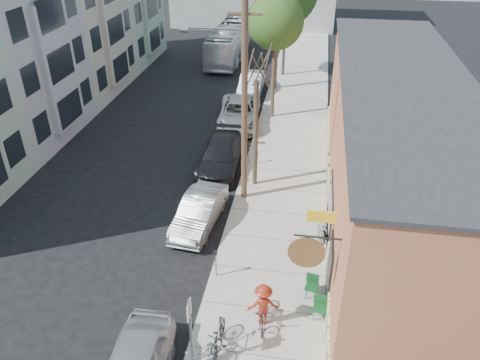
# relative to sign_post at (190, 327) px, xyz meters

# --- Properties ---
(ground) EXTENTS (120.00, 120.00, 0.00)m
(ground) POSITION_rel_sign_post_xyz_m (-2.35, 4.66, -1.83)
(ground) COLOR black
(sidewalk) EXTENTS (4.50, 58.00, 0.15)m
(sidewalk) POSITION_rel_sign_post_xyz_m (1.90, 15.66, -1.76)
(sidewalk) COLOR #ACA79F
(sidewalk) RESTS_ON ground
(cafe_building) EXTENTS (6.60, 20.20, 6.61)m
(cafe_building) POSITION_rel_sign_post_xyz_m (6.64, 9.65, 1.47)
(cafe_building) COLOR #B46443
(cafe_building) RESTS_ON ground
(apartment_row) EXTENTS (6.30, 32.00, 9.00)m
(apartment_row) POSITION_rel_sign_post_xyz_m (-14.20, 18.66, 2.67)
(apartment_row) COLOR #9CB297
(apartment_row) RESTS_ON ground
(sign_post) EXTENTS (0.07, 0.45, 2.80)m
(sign_post) POSITION_rel_sign_post_xyz_m (0.00, 0.00, 0.00)
(sign_post) COLOR slate
(sign_post) RESTS_ON sidewalk
(parking_meter_near) EXTENTS (0.14, 0.14, 1.24)m
(parking_meter_near) POSITION_rel_sign_post_xyz_m (-0.10, 4.05, -0.85)
(parking_meter_near) COLOR slate
(parking_meter_near) RESTS_ON sidewalk
(parking_meter_far) EXTENTS (0.14, 0.14, 1.24)m
(parking_meter_far) POSITION_rel_sign_post_xyz_m (-0.10, 13.01, -0.85)
(parking_meter_far) COLOR slate
(parking_meter_far) RESTS_ON sidewalk
(utility_pole_near) EXTENTS (3.57, 0.28, 10.00)m
(utility_pole_near) POSITION_rel_sign_post_xyz_m (0.04, 9.76, 3.58)
(utility_pole_near) COLOR #503A28
(utility_pole_near) RESTS_ON sidewalk
(utility_pole_far) EXTENTS (1.80, 0.28, 10.00)m
(utility_pole_far) POSITION_rel_sign_post_xyz_m (0.10, 25.13, 3.51)
(utility_pole_far) COLOR #503A28
(utility_pole_far) RESTS_ON sidewalk
(tree_bare) EXTENTS (0.24, 0.24, 5.43)m
(tree_bare) POSITION_rel_sign_post_xyz_m (0.45, 11.04, 1.03)
(tree_bare) COLOR #44392C
(tree_bare) RESTS_ON sidewalk
(tree_leafy_mid) EXTENTS (3.43, 3.43, 7.85)m
(tree_leafy_mid) POSITION_rel_sign_post_xyz_m (0.45, 19.74, 4.43)
(tree_leafy_mid) COLOR #44392C
(tree_leafy_mid) RESTS_ON sidewalk
(patio_chair_a) EXTENTS (0.60, 0.60, 0.88)m
(patio_chair_a) POSITION_rel_sign_post_xyz_m (3.56, 3.56, -1.24)
(patio_chair_a) COLOR #13451E
(patio_chair_a) RESTS_ON sidewalk
(patio_chair_b) EXTENTS (0.61, 0.61, 0.88)m
(patio_chair_b) POSITION_rel_sign_post_xyz_m (3.85, 2.58, -1.24)
(patio_chair_b) COLOR #13451E
(patio_chair_b) RESTS_ON sidewalk
(patron_grey) EXTENTS (0.67, 0.78, 1.81)m
(patron_grey) POSITION_rel_sign_post_xyz_m (3.85, 6.40, -0.78)
(patron_grey) COLOR gray
(patron_grey) RESTS_ON sidewalk
(cyclist) EXTENTS (1.18, 0.83, 1.65)m
(cyclist) POSITION_rel_sign_post_xyz_m (1.94, 2.05, -0.86)
(cyclist) COLOR maroon
(cyclist) RESTS_ON sidewalk
(cyclist_bike) EXTENTS (0.80, 1.84, 0.94)m
(cyclist_bike) POSITION_rel_sign_post_xyz_m (1.94, 2.05, -1.21)
(cyclist_bike) COLOR black
(cyclist_bike) RESTS_ON sidewalk
(parked_bike_a) EXTENTS (0.55, 1.80, 1.07)m
(parked_bike_a) POSITION_rel_sign_post_xyz_m (0.68, 0.71, -1.15)
(parked_bike_a) COLOR black
(parked_bike_a) RESTS_ON sidewalk
(parked_bike_b) EXTENTS (1.37, 1.96, 0.98)m
(parked_bike_b) POSITION_rel_sign_post_xyz_m (0.39, -0.01, -1.19)
(parked_bike_b) COLOR slate
(parked_bike_b) RESTS_ON sidewalk
(car_1) EXTENTS (1.92, 4.40, 1.41)m
(car_1) POSITION_rel_sign_post_xyz_m (-1.55, 7.36, -1.13)
(car_1) COLOR #999DA0
(car_1) RESTS_ON ground
(car_2) EXTENTS (2.24, 5.24, 1.51)m
(car_2) POSITION_rel_sign_post_xyz_m (-1.60, 12.59, -1.08)
(car_2) COLOR black
(car_2) RESTS_ON ground
(car_3) EXTENTS (3.08, 5.78, 1.54)m
(car_3) POSITION_rel_sign_post_xyz_m (-1.55, 18.47, -1.06)
(car_3) COLOR gray
(car_3) RESTS_ON ground
(car_4) EXTENTS (1.69, 4.66, 1.53)m
(car_4) POSITION_rel_sign_post_xyz_m (-1.55, 24.06, -1.07)
(car_4) COLOR #A5A6AC
(car_4) RESTS_ON ground
(bus) EXTENTS (2.59, 10.64, 2.96)m
(bus) POSITION_rel_sign_post_xyz_m (-4.75, 32.59, -0.35)
(bus) COLOR white
(bus) RESTS_ON ground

